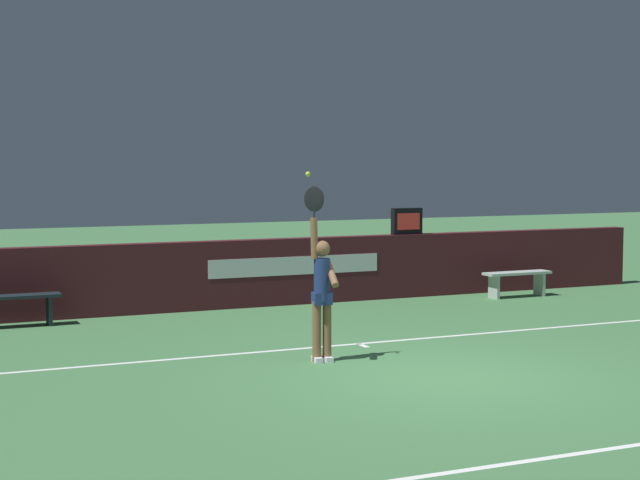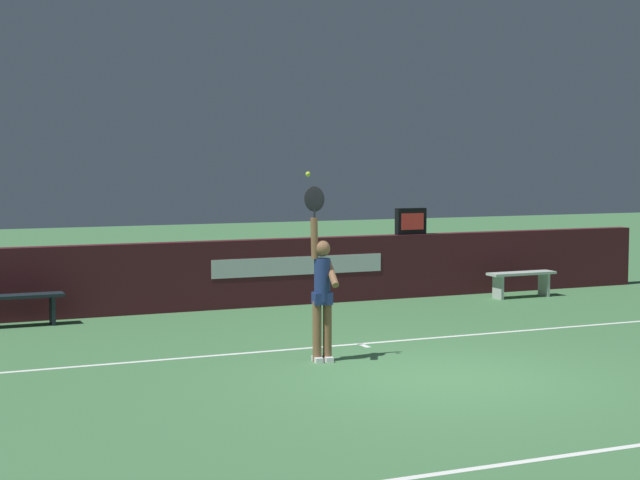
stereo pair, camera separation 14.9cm
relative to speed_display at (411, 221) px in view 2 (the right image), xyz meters
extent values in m
plane|color=#427645|center=(-3.10, -6.66, -1.50)|extent=(60.00, 60.00, 0.00)
cube|color=white|center=(-3.10, -4.17, -1.50)|extent=(12.28, 0.09, 0.00)
cube|color=white|center=(-3.10, -9.95, -1.50)|extent=(12.28, 0.09, 0.00)
cube|color=white|center=(-3.10, -4.32, -1.50)|extent=(0.09, 0.30, 0.00)
cube|color=#40151B|center=(-3.10, 0.00, -0.88)|extent=(16.79, 0.29, 1.24)
cube|color=silver|center=(-2.43, -0.15, -0.76)|extent=(3.40, 0.01, 0.34)
cube|color=black|center=(0.00, 0.00, 0.00)|extent=(0.63, 0.15, 0.52)
cube|color=red|center=(0.00, -0.08, 0.00)|extent=(0.49, 0.01, 0.32)
cylinder|color=brown|center=(-4.05, -5.13, -1.09)|extent=(0.12, 0.12, 0.82)
cylinder|color=brown|center=(-4.19, -5.11, -1.09)|extent=(0.12, 0.12, 0.82)
cube|color=white|center=(-4.05, -5.15, -1.47)|extent=(0.13, 0.25, 0.07)
cube|color=white|center=(-4.19, -5.13, -1.47)|extent=(0.13, 0.25, 0.07)
cylinder|color=navy|center=(-4.12, -5.12, -0.40)|extent=(0.22, 0.22, 0.58)
cube|color=navy|center=(-4.12, -5.12, -0.64)|extent=(0.27, 0.23, 0.16)
sphere|color=brown|center=(-4.12, -5.12, 0.02)|extent=(0.22, 0.22, 0.22)
cylinder|color=brown|center=(-4.23, -5.11, 0.17)|extent=(0.12, 0.11, 0.55)
cylinder|color=brown|center=(-4.02, -5.19, -0.30)|extent=(0.15, 0.46, 0.37)
ellipsoid|color=black|center=(-4.23, -5.11, 0.69)|extent=(0.31, 0.07, 0.37)
cylinder|color=black|center=(-4.23, -5.11, 0.50)|extent=(0.03, 0.03, 0.18)
sphere|color=#C7DA36|center=(-4.37, -5.22, 1.02)|extent=(0.07, 0.07, 0.07)
cube|color=#ABB8B0|center=(1.99, -0.91, -1.02)|extent=(1.42, 0.37, 0.05)
cube|color=#ABB8B0|center=(1.45, -0.92, -1.26)|extent=(0.06, 0.32, 0.48)
cube|color=#ABB8B0|center=(2.53, -0.91, -1.26)|extent=(0.06, 0.32, 0.48)
cube|color=black|center=(-7.58, -0.57, -1.00)|extent=(1.53, 0.36, 0.05)
cube|color=black|center=(-7.00, -0.57, -1.25)|extent=(0.06, 0.32, 0.50)
camera|label=1|loc=(-9.54, -17.23, 1.21)|focal=56.11mm
camera|label=2|loc=(-9.40, -17.29, 1.21)|focal=56.11mm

